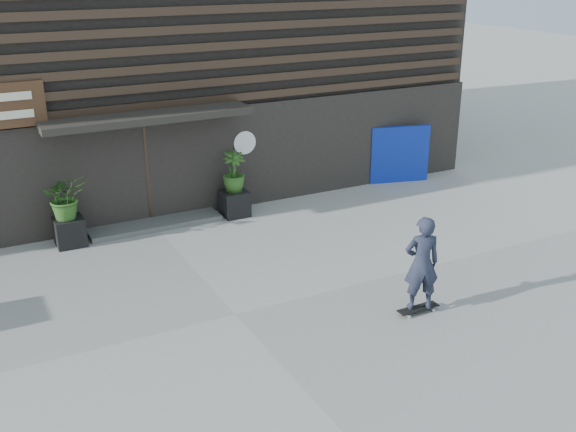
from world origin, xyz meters
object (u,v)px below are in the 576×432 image
planter_pot_left (70,232)px  skateboarder (422,264)px  blue_tarp (400,154)px  planter_pot_right (235,203)px

planter_pot_left → skateboarder: size_ratio=0.34×
blue_tarp → planter_pot_left: bearing=-163.3°
skateboarder → planter_pot_left: bearing=129.2°
planter_pot_right → blue_tarp: (4.96, 0.30, 0.47)m
blue_tarp → skateboarder: size_ratio=0.92×
planter_pot_right → planter_pot_left: bearing=180.0°
planter_pot_right → blue_tarp: size_ratio=0.37×
planter_pot_right → skateboarder: skateboarder is taller
planter_pot_left → planter_pot_right: 3.80m
skateboarder → planter_pot_right: bearing=99.1°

